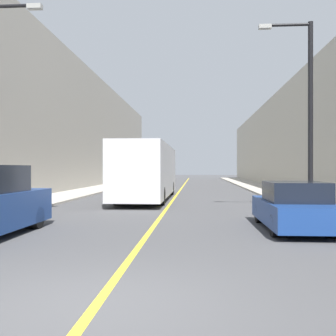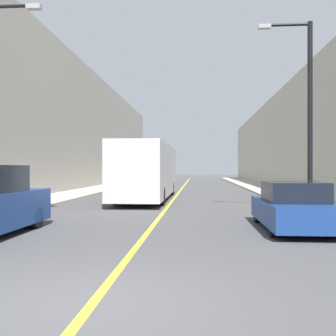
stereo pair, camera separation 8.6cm
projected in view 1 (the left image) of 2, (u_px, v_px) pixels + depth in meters
ground_plane at (96, 305)px, 5.41m from camera, size 200.00×200.00×0.00m
sidewalk_left at (103, 188)px, 35.84m from camera, size 2.99×72.00×0.12m
sidewalk_right at (262, 188)px, 34.81m from camera, size 2.99×72.00×0.12m
building_row_left at (66, 127)px, 36.09m from camera, size 4.00×72.00×11.28m
building_row_right at (302, 139)px, 34.56m from camera, size 4.00×72.00×8.80m
road_center_line at (181, 189)px, 35.33m from camera, size 0.16×72.00×0.01m
bus at (148, 171)px, 23.55m from camera, size 2.59×12.28×3.20m
car_right_near at (294, 208)px, 11.96m from camera, size 1.87×4.53×1.47m
street_lamp_right at (306, 105)px, 15.79m from camera, size 2.16×0.24×7.64m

